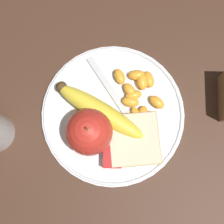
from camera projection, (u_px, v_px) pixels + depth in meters
ground_plane at (112, 115)px, 0.59m from camera, size 3.00×3.00×0.00m
plate at (112, 114)px, 0.58m from camera, size 0.27×0.27×0.01m
apple at (88, 132)px, 0.53m from camera, size 0.08×0.08×0.09m
banana at (98, 110)px, 0.56m from camera, size 0.12×0.17×0.04m
bread_slice at (133, 140)px, 0.56m from camera, size 0.10×0.10×0.02m
fork at (119, 104)px, 0.58m from camera, size 0.16×0.12×0.00m
jam_packet at (112, 157)px, 0.55m from camera, size 0.04×0.03×0.02m
orange_segment_0 at (141, 81)px, 0.58m from camera, size 0.04×0.02×0.02m
orange_segment_1 at (142, 111)px, 0.57m from camera, size 0.03×0.02×0.02m
orange_segment_2 at (133, 95)px, 0.58m from camera, size 0.02×0.03×0.02m
orange_segment_3 at (129, 102)px, 0.57m from camera, size 0.02×0.03×0.02m
orange_segment_4 at (156, 102)px, 0.57m from camera, size 0.03×0.04×0.02m
orange_segment_5 at (118, 76)px, 0.58m from camera, size 0.04×0.03×0.02m
orange_segment_6 at (135, 113)px, 0.57m from camera, size 0.03×0.03×0.01m
orange_segment_7 at (129, 90)px, 0.58m from camera, size 0.04×0.03×0.02m
orange_segment_8 at (136, 75)px, 0.58m from camera, size 0.02×0.03×0.02m
orange_segment_9 at (147, 79)px, 0.58m from camera, size 0.04×0.03×0.02m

